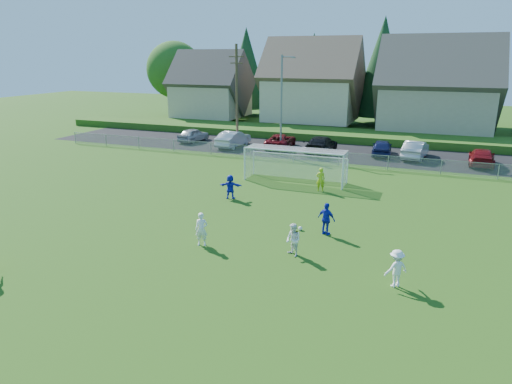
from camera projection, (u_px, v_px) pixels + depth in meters
ground at (188, 273)px, 19.51m from camera, size 160.00×160.00×0.00m
asphalt_lot at (330, 152)px, 44.02m from camera, size 60.00×60.00×0.00m
grass_embankment at (345, 135)px, 50.59m from camera, size 70.00×6.00×0.80m
soccer_ball at (300, 228)px, 24.28m from camera, size 0.22×0.22×0.22m
player_white_a at (202, 229)px, 22.17m from camera, size 0.70×0.56×1.66m
player_white_b at (293, 240)px, 21.02m from camera, size 0.96×0.92×1.56m
player_white_c at (396, 268)px, 18.21m from camera, size 1.16×1.11×1.58m
player_blue_a at (326, 219)px, 23.49m from camera, size 1.09×0.74×1.72m
player_blue_b at (230, 187)px, 29.48m from camera, size 1.53×0.76×1.58m
goalkeeper at (321, 179)px, 31.09m from camera, size 0.69×0.56×1.65m
car_a at (193, 135)px, 49.05m from camera, size 2.18×4.36×1.43m
car_b at (233, 139)px, 46.21m from camera, size 2.02×4.98×1.61m
car_c at (281, 141)px, 45.71m from camera, size 2.71×5.21×1.40m
car_d at (321, 145)px, 43.25m from camera, size 2.31×5.54×1.60m
car_e at (382, 147)px, 42.27m from camera, size 2.11×4.45×1.47m
car_f at (415, 150)px, 41.02m from camera, size 2.26×5.03×1.60m
car_g at (482, 157)px, 38.44m from camera, size 2.22×4.94×1.41m
soccer_goal at (296, 160)px, 33.35m from camera, size 7.42×1.90×2.50m
chainlink_fence at (316, 157)px, 38.94m from camera, size 52.06×0.06×1.20m
streetlight at (282, 101)px, 42.84m from camera, size 1.38×0.18×9.00m
utility_pole at (237, 95)px, 45.41m from camera, size 1.60×0.26×10.00m
houses_row at (376, 69)px, 54.56m from camera, size 53.90×11.45×13.27m
tree_row at (375, 71)px, 60.59m from camera, size 65.98×12.36×13.80m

